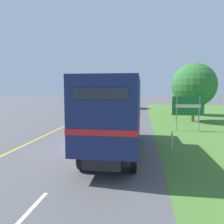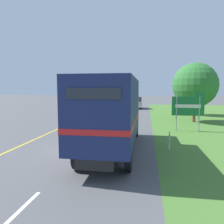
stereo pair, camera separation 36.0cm
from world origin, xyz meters
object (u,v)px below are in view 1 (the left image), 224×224
Objects in this scene: horse_trailer_truck at (116,112)px; lead_car_white at (103,107)px; roadside_tree_near at (194,85)px; highway_sign at (189,107)px; roadside_tree_mid at (189,84)px; lead_car_silver_ahead at (135,103)px; delineator_post at (172,140)px.

horse_trailer_truck is 15.62m from lead_car_white.
roadside_tree_near is at bearing 61.34° from horse_trailer_truck.
highway_sign is 0.53× the size of roadside_tree_mid.
horse_trailer_truck is 7.98m from highway_sign.
roadside_tree_mid reaches higher than horse_trailer_truck.
horse_trailer_truck is 2.88× the size of highway_sign.
horse_trailer_truck reaches higher than highway_sign.
lead_car_white is (-3.35, 15.22, -1.01)m from horse_trailer_truck.
highway_sign is at bearing -47.36° from lead_car_white.
lead_car_silver_ahead is at bearing 70.79° from lead_car_white.
horse_trailer_truck is at bearing -118.66° from roadside_tree_near.
roadside_tree_mid reaches higher than highway_sign.
highway_sign is at bearing 53.35° from horse_trailer_truck.
delineator_post is at bearing -107.76° from roadside_tree_near.
highway_sign is (8.12, -8.82, 0.83)m from lead_car_white.
highway_sign is at bearing -75.92° from lead_car_silver_ahead.
horse_trailer_truck is 18.66m from roadside_tree_mid.
roadside_tree_mid is at bearing 76.06° from delineator_post.
roadside_tree_mid is 17.07m from delineator_post.
delineator_post is (2.87, 0.99, -1.52)m from horse_trailer_truck.
highway_sign reaches higher than delineator_post.
roadside_tree_near is 5.94× the size of delineator_post.
roadside_tree_near reaches higher than horse_trailer_truck.
roadside_tree_near is 5.98m from roadside_tree_mid.
highway_sign is 11.22m from roadside_tree_mid.
lead_car_white reaches higher than lead_car_silver_ahead.
delineator_post is at bearing 18.95° from horse_trailer_truck.
lead_car_silver_ahead is 1.42× the size of highway_sign.
roadside_tree_mid is (6.83, -7.84, 2.86)m from lead_car_silver_ahead.
roadside_tree_mid is at bearing 68.16° from horse_trailer_truck.
horse_trailer_truck is 1.52× the size of roadside_tree_mid.
roadside_tree_mid is (10.26, 2.02, 2.81)m from lead_car_white.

